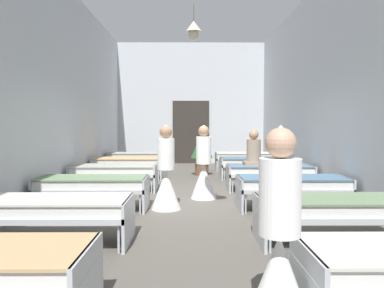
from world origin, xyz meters
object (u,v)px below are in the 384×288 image
object	(u,v)px
bed_left_row_5	(138,157)
nurse_mid_aisle	(204,172)
bed_left_row_4	(128,163)
potted_plant	(202,149)
bed_right_row_1	(334,208)
bed_left_row_3	(115,171)
bed_left_row_2	(93,185)
bed_right_row_5	(245,157)
bed_right_row_2	(292,184)
nurse_far_aisle	(166,179)
bed_right_row_3	(269,171)
nurse_near_aisle	(279,259)
bed_right_row_4	(255,163)
patient_seated_primary	(254,152)
bed_left_row_1	(54,209)

from	to	relation	value
bed_left_row_5	nurse_mid_aisle	world-z (taller)	nurse_mid_aisle
bed_left_row_4	potted_plant	xyz separation A→B (m)	(2.05, 0.68, 0.34)
bed_right_row_1	potted_plant	size ratio (longest dim) A/B	1.53
bed_left_row_3	potted_plant	bearing A→B (deg)	51.49
bed_left_row_2	bed_right_row_5	bearing A→B (deg)	58.48
bed_right_row_2	nurse_far_aisle	distance (m)	2.22
bed_left_row_3	bed_right_row_5	size ratio (longest dim) A/B	1.00
bed_right_row_1	bed_left_row_2	size ratio (longest dim) A/B	1.00
bed_right_row_3	nurse_near_aisle	world-z (taller)	nurse_near_aisle
nurse_mid_aisle	bed_right_row_4	bearing A→B (deg)	169.65
nurse_mid_aisle	potted_plant	xyz separation A→B (m)	(0.08, 3.50, 0.25)
bed_right_row_4	patient_seated_primary	distance (m)	1.94
bed_left_row_3	nurse_near_aisle	bearing A→B (deg)	-68.11
bed_left_row_5	nurse_near_aisle	world-z (taller)	nurse_near_aisle
bed_right_row_1	bed_right_row_3	distance (m)	3.80
bed_right_row_1	patient_seated_primary	size ratio (longest dim) A/B	2.37
bed_left_row_2	patient_seated_primary	distance (m)	3.72
bed_left_row_3	bed_right_row_4	world-z (taller)	same
nurse_mid_aisle	potted_plant	world-z (taller)	nurse_mid_aisle
bed_left_row_1	bed_right_row_5	distance (m)	8.37
nurse_near_aisle	patient_seated_primary	world-z (taller)	nurse_near_aisle
nurse_near_aisle	bed_left_row_2	bearing A→B (deg)	-48.07
nurse_far_aisle	patient_seated_primary	world-z (taller)	nurse_far_aisle
bed_left_row_1	bed_right_row_4	bearing A→B (deg)	58.48
bed_left_row_4	nurse_mid_aisle	xyz separation A→B (m)	(1.98, -2.82, 0.09)
bed_right_row_3	patient_seated_primary	distance (m)	0.56
bed_right_row_1	bed_left_row_2	world-z (taller)	same
bed_left_row_5	bed_right_row_5	distance (m)	3.50
bed_left_row_1	bed_left_row_3	xyz separation A→B (m)	(0.00, 3.80, 0.00)
nurse_near_aisle	nurse_mid_aisle	world-z (taller)	same
bed_left_row_4	potted_plant	world-z (taller)	potted_plant
nurse_near_aisle	potted_plant	size ratio (longest dim) A/B	1.20
bed_left_row_3	bed_left_row_5	bearing A→B (deg)	90.00
nurse_far_aisle	potted_plant	xyz separation A→B (m)	(0.77, 4.46, 0.25)
bed_right_row_1	nurse_mid_aisle	world-z (taller)	nurse_mid_aisle
bed_left_row_3	nurse_near_aisle	xyz separation A→B (m)	(2.33, -5.81, 0.09)
nurse_far_aisle	bed_left_row_5	bearing A→B (deg)	-88.24
nurse_near_aisle	bed_right_row_4	bearing A→B (deg)	-87.50
bed_right_row_4	patient_seated_primary	size ratio (longest dim) A/B	2.37
bed_right_row_5	bed_left_row_5	bearing A→B (deg)	180.00
bed_left_row_1	bed_right_row_5	bearing A→B (deg)	65.30
bed_right_row_2	nurse_near_aisle	bearing A→B (deg)	-106.59
bed_right_row_4	potted_plant	distance (m)	1.63
nurse_near_aisle	bed_left_row_4	bearing A→B (deg)	-62.07
bed_right_row_3	potted_plant	xyz separation A→B (m)	(-1.44, 2.58, 0.34)
bed_right_row_2	nurse_far_aisle	world-z (taller)	nurse_far_aisle
bed_left_row_2	bed_right_row_3	bearing A→B (deg)	28.52
bed_right_row_1	bed_right_row_3	size ratio (longest dim) A/B	1.00
bed_right_row_1	nurse_near_aisle	size ratio (longest dim) A/B	1.28
potted_plant	bed_right_row_3	bearing A→B (deg)	-60.78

